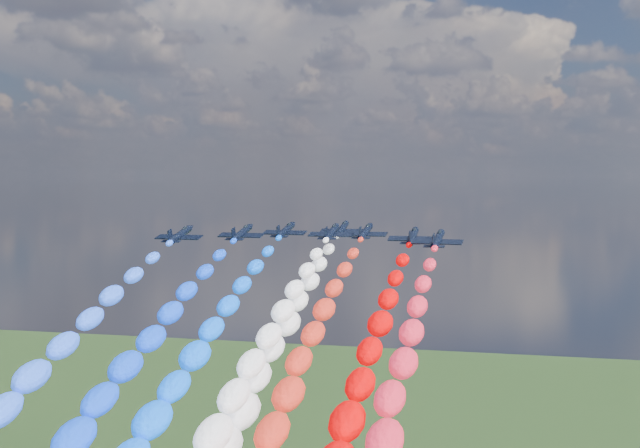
% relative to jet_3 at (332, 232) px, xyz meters
% --- Properties ---
extents(jet_0, '(9.69, 12.95, 5.53)m').
position_rel_jet_3_xyz_m(jet_0, '(-26.97, -14.45, 0.00)').
color(jet_0, black).
extents(trail_0, '(5.75, 105.73, 42.82)m').
position_rel_jet_3_xyz_m(trail_0, '(-26.97, -69.49, -19.76)').
color(trail_0, '#295DFF').
extents(jet_1, '(9.78, 13.01, 5.53)m').
position_rel_jet_3_xyz_m(jet_1, '(-17.03, -6.44, 0.00)').
color(jet_1, black).
extents(trail_1, '(5.75, 105.73, 42.82)m').
position_rel_jet_3_xyz_m(trail_1, '(-17.03, -61.48, -19.76)').
color(trail_1, blue).
extents(jet_2, '(9.95, 13.13, 5.53)m').
position_rel_jet_3_xyz_m(jet_2, '(-10.75, 3.43, 0.00)').
color(jet_2, black).
extents(trail_2, '(5.75, 105.73, 42.82)m').
position_rel_jet_3_xyz_m(trail_2, '(-10.75, -51.61, -19.76)').
color(trail_2, '#0758FF').
extents(jet_3, '(9.30, 12.67, 5.53)m').
position_rel_jet_3_xyz_m(jet_3, '(0.00, 0.00, 0.00)').
color(jet_3, black).
extents(trail_3, '(5.75, 105.73, 42.82)m').
position_rel_jet_3_xyz_m(trail_3, '(-0.00, -55.04, -19.76)').
color(trail_3, white).
extents(jet_4, '(9.17, 12.57, 5.53)m').
position_rel_jet_3_xyz_m(jet_4, '(-0.33, 11.42, 0.00)').
color(jet_4, black).
extents(trail_4, '(5.75, 105.73, 42.82)m').
position_rel_jet_3_xyz_m(trail_4, '(-0.33, -43.62, -19.76)').
color(trail_4, silver).
extents(jet_5, '(9.73, 12.97, 5.53)m').
position_rel_jet_3_xyz_m(jet_5, '(6.40, 3.09, 0.00)').
color(jet_5, black).
extents(trail_5, '(5.75, 105.73, 42.82)m').
position_rel_jet_3_xyz_m(trail_5, '(6.40, -51.95, -19.76)').
color(trail_5, red).
extents(jet_6, '(9.25, 12.63, 5.53)m').
position_rel_jet_3_xyz_m(jet_6, '(17.64, -8.03, 0.00)').
color(jet_6, black).
extents(trail_6, '(5.75, 105.73, 42.82)m').
position_rel_jet_3_xyz_m(trail_6, '(17.64, -63.06, -19.76)').
color(trail_6, '#DB0002').
extents(jet_7, '(9.84, 13.05, 5.53)m').
position_rel_jet_3_xyz_m(jet_7, '(23.05, -14.59, 0.00)').
color(jet_7, black).
extents(trail_7, '(5.75, 105.73, 42.82)m').
position_rel_jet_3_xyz_m(trail_7, '(23.05, -69.63, -19.76)').
color(trail_7, red).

